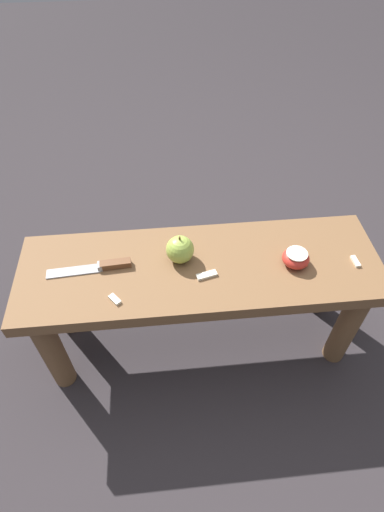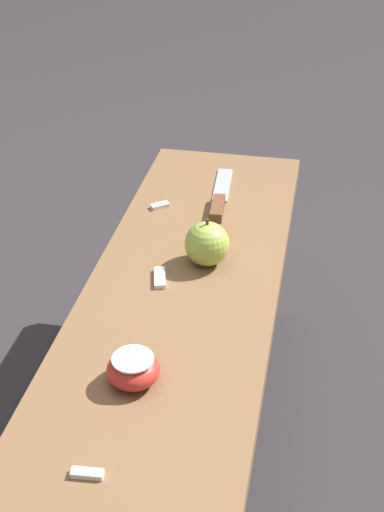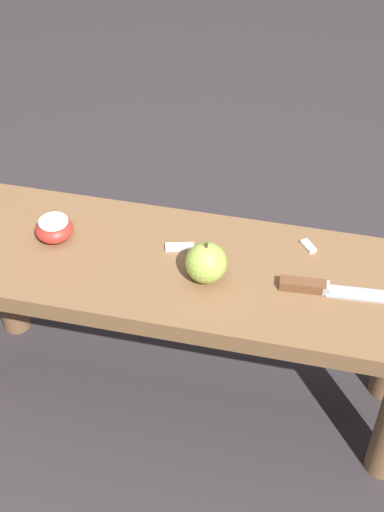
{
  "view_description": "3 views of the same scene",
  "coord_description": "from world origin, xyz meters",
  "px_view_note": "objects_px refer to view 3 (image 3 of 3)",
  "views": [
    {
      "loc": [
        -0.1,
        -0.73,
        1.25
      ],
      "look_at": [
        -0.02,
        0.01,
        0.43
      ],
      "focal_mm": 28.0,
      "sensor_mm": 36.0,
      "label": 1
    },
    {
      "loc": [
        0.98,
        0.21,
        1.1
      ],
      "look_at": [
        -0.02,
        0.01,
        0.43
      ],
      "focal_mm": 50.0,
      "sensor_mm": 36.0,
      "label": 2
    },
    {
      "loc": [
        -0.24,
        0.97,
        1.35
      ],
      "look_at": [
        -0.02,
        0.01,
        0.43
      ],
      "focal_mm": 50.0,
      "sensor_mm": 36.0,
      "label": 3
    }
  ],
  "objects_px": {
    "apple_whole": "(206,263)",
    "apple_cut": "(54,229)",
    "wooden_bench": "(181,295)",
    "knife": "(323,288)"
  },
  "relations": [
    {
      "from": "apple_cut",
      "to": "wooden_bench",
      "type": "bearing_deg",
      "value": 175.84
    },
    {
      "from": "wooden_bench",
      "to": "apple_whole",
      "type": "xyz_separation_m",
      "value": [
        -0.06,
        0.03,
        0.13
      ]
    },
    {
      "from": "wooden_bench",
      "to": "knife",
      "type": "relative_size",
      "value": 4.38
    },
    {
      "from": "apple_whole",
      "to": "apple_cut",
      "type": "relative_size",
      "value": 1.17
    },
    {
      "from": "apple_whole",
      "to": "knife",
      "type": "bearing_deg",
      "value": -176.51
    },
    {
      "from": "wooden_bench",
      "to": "knife",
      "type": "bearing_deg",
      "value": 176.87
    },
    {
      "from": "knife",
      "to": "apple_cut",
      "type": "relative_size",
      "value": 3.08
    },
    {
      "from": "wooden_bench",
      "to": "apple_cut",
      "type": "height_order",
      "value": "apple_cut"
    },
    {
      "from": "apple_whole",
      "to": "apple_cut",
      "type": "height_order",
      "value": "apple_whole"
    },
    {
      "from": "apple_whole",
      "to": "apple_cut",
      "type": "bearing_deg",
      "value": -8.46
    }
  ]
}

